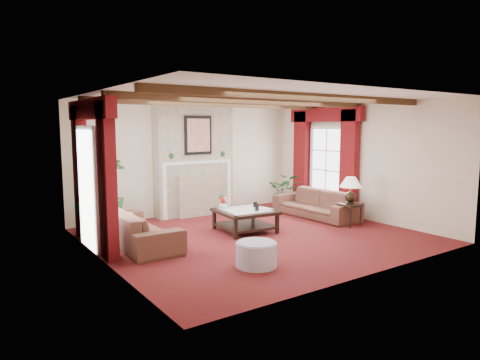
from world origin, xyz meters
TOP-DOWN VIEW (x-y plane):
  - floor at (0.00, 0.00)m, footprint 6.00×6.00m
  - ceiling at (0.00, 0.00)m, footprint 6.00×6.00m
  - back_wall at (0.00, 2.75)m, footprint 6.00×0.02m
  - left_wall at (-3.00, 0.00)m, footprint 0.02×5.50m
  - right_wall at (3.00, 0.00)m, footprint 0.02×5.50m
  - ceiling_beams at (0.00, 0.00)m, footprint 6.00×3.00m
  - fireplace at (0.00, 2.55)m, footprint 2.00×0.52m
  - french_door_left at (-2.97, 1.00)m, footprint 0.10×1.10m
  - french_door_right at (2.97, 1.00)m, footprint 0.10×1.10m
  - curtains_left at (-2.86, 1.00)m, footprint 0.20×2.40m
  - curtains_right at (2.86, 1.00)m, footprint 0.20×2.40m
  - sofa_left at (-2.18, 0.67)m, footprint 2.23×0.70m
  - sofa_right at (2.25, 0.64)m, footprint 2.22×0.76m
  - potted_palm at (-2.52, 1.82)m, footprint 1.49×2.03m
  - small_plant at (2.33, 1.84)m, footprint 1.73×1.74m
  - coffee_table at (0.03, 0.43)m, footprint 1.19×1.19m
  - side_table at (2.21, -0.45)m, footprint 0.48×0.48m
  - ottoman at (-1.12, -1.51)m, footprint 0.64×0.64m
  - table_lamp at (2.21, -0.45)m, footprint 0.47×0.47m
  - flower_vase at (-0.30, 0.75)m, footprint 0.30×0.30m
  - book at (0.27, 0.23)m, footprint 0.24×0.09m
  - photo_frame_a at (0.15, 0.18)m, footprint 0.11×0.05m
  - photo_frame_b at (0.36, 0.52)m, footprint 0.09×0.02m

SIDE VIEW (x-z plane):
  - floor at x=0.00m, z-range 0.00..0.00m
  - ottoman at x=-1.12m, z-range 0.00..0.37m
  - coffee_table at x=0.03m, z-range 0.00..0.45m
  - side_table at x=2.21m, z-range 0.00..0.49m
  - small_plant at x=2.33m, z-range 0.00..0.72m
  - sofa_right at x=2.25m, z-range 0.00..0.86m
  - sofa_left at x=-2.18m, z-range 0.00..0.87m
  - potted_palm at x=-2.52m, z-range 0.00..0.98m
  - photo_frame_b at x=0.36m, z-range 0.45..0.57m
  - photo_frame_a at x=0.15m, z-range 0.45..0.59m
  - flower_vase at x=-0.30m, z-range 0.45..0.62m
  - book at x=0.27m, z-range 0.45..0.77m
  - table_lamp at x=2.21m, z-range 0.49..1.09m
  - back_wall at x=0.00m, z-range 0.00..2.70m
  - left_wall at x=-3.00m, z-range 0.00..2.70m
  - right_wall at x=3.00m, z-range 0.00..2.70m
  - french_door_left at x=-2.97m, z-range 1.05..3.21m
  - french_door_right at x=2.97m, z-range 1.05..3.21m
  - curtains_left at x=-2.86m, z-range 1.28..3.83m
  - curtains_right at x=2.86m, z-range 1.28..3.83m
  - ceiling_beams at x=0.00m, z-range 2.58..2.70m
  - ceiling at x=0.00m, z-range 2.70..2.70m
  - fireplace at x=0.00m, z-range 1.35..4.05m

